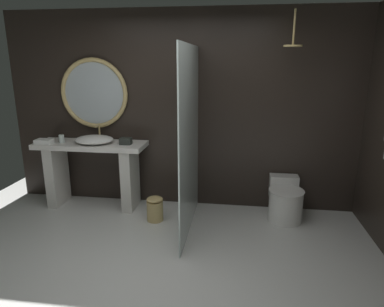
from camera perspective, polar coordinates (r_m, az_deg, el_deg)
ground_plane at (r=3.36m, az=-7.12°, el=-20.47°), size 5.76×5.76×0.00m
back_wall_panel at (r=4.64m, az=-1.56°, el=7.09°), size 4.80×0.10×2.60m
vanity_counter at (r=4.85m, az=-16.25°, el=-2.07°), size 1.47×0.49×0.90m
vessel_sink at (r=4.69m, az=-15.97°, el=2.25°), size 0.51×0.42×0.22m
tumbler_cup at (r=4.88m, az=-20.88°, el=2.32°), size 0.07×0.07×0.11m
tissue_box at (r=4.55m, az=-10.97°, el=2.04°), size 0.15×0.12×0.08m
round_wall_mirror at (r=4.87m, az=-16.00°, el=9.59°), size 0.94×0.06×0.94m
shower_glass_panel at (r=3.90m, az=-0.39°, el=2.03°), size 0.02×1.43×2.13m
rain_shower_head at (r=4.17m, az=16.47°, el=17.35°), size 0.21×0.21×0.40m
toilet at (r=4.52m, az=15.22°, el=-7.61°), size 0.43×0.62×0.50m
waste_bin at (r=4.38m, az=-6.19°, el=-9.08°), size 0.21×0.21×0.31m
folded_hand_towel at (r=4.90m, az=-23.40°, el=1.84°), size 0.22×0.16×0.06m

